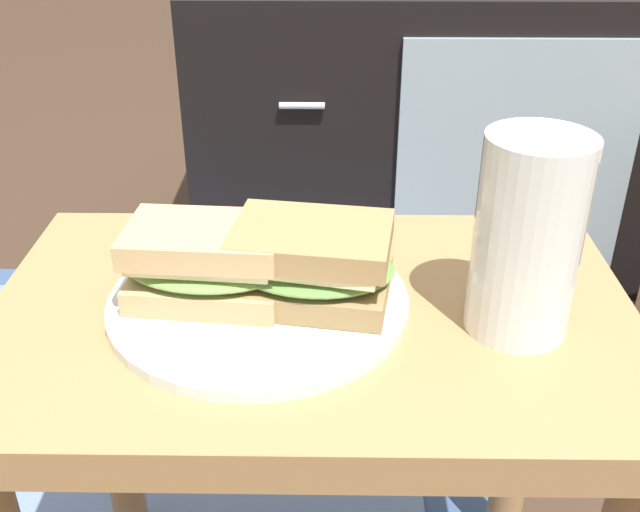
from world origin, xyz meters
name	(u,v)px	position (x,y,z in m)	size (l,w,h in m)	color
side_table	(312,388)	(0.00, 0.00, 0.37)	(0.56, 0.36, 0.46)	#A37A4C
tv_cabinet	(433,126)	(0.23, 0.95, 0.29)	(0.96, 0.46, 0.58)	black
area_rug	(152,396)	(-0.28, 0.42, 0.00)	(1.04, 0.82, 0.01)	#384C72
plate	(259,301)	(-0.05, 0.00, 0.47)	(0.26, 0.26, 0.01)	silver
sandwich_front	(205,264)	(-0.09, 0.00, 0.50)	(0.15, 0.10, 0.07)	tan
sandwich_back	(308,261)	(0.00, 0.00, 0.50)	(0.15, 0.12, 0.07)	#9E7A4C
beer_glass	(527,240)	(0.17, -0.03, 0.54)	(0.08, 0.08, 0.17)	silver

